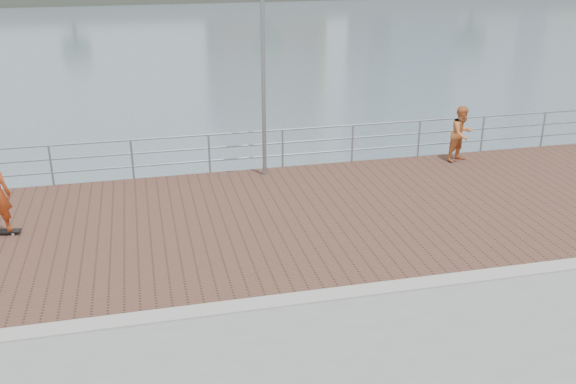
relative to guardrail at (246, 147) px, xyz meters
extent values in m
cube|color=brown|center=(0.00, -3.40, -0.68)|extent=(40.00, 6.80, 0.02)
cube|color=#B7B5AD|center=(0.00, -7.00, -0.66)|extent=(40.00, 0.40, 0.06)
cylinder|color=#8C9EA8|center=(-5.13, 0.00, -0.14)|extent=(0.06, 0.06, 1.10)
cylinder|color=#8C9EA8|center=(-3.08, 0.00, -0.14)|extent=(0.06, 0.06, 1.10)
cylinder|color=#8C9EA8|center=(-1.03, 0.00, -0.14)|extent=(0.06, 0.06, 1.10)
cylinder|color=#8C9EA8|center=(1.03, 0.00, -0.14)|extent=(0.06, 0.06, 1.10)
cylinder|color=#8C9EA8|center=(3.08, 0.00, -0.14)|extent=(0.06, 0.06, 1.10)
cylinder|color=#8C9EA8|center=(5.13, 0.00, -0.14)|extent=(0.06, 0.06, 1.10)
cylinder|color=#8C9EA8|center=(7.18, 0.00, -0.14)|extent=(0.06, 0.06, 1.10)
cylinder|color=#8C9EA8|center=(9.24, 0.00, -0.14)|extent=(0.06, 0.06, 1.10)
cylinder|color=#8C9EA8|center=(0.00, 0.00, 0.41)|extent=(39.00, 0.05, 0.05)
cylinder|color=#8C9EA8|center=(0.00, 0.00, 0.03)|extent=(39.00, 0.05, 0.05)
cylinder|color=#8C9EA8|center=(0.00, 0.00, -0.33)|extent=(39.00, 0.05, 0.05)
cylinder|color=gray|center=(0.41, -0.50, 2.09)|extent=(0.11, 0.11, 5.57)
cube|color=black|center=(-5.92, -2.88, -0.60)|extent=(0.79, 0.32, 0.03)
cylinder|color=beige|center=(-5.69, -2.98, -0.64)|extent=(0.06, 0.05, 0.06)
cylinder|color=beige|center=(-5.67, -2.85, -0.64)|extent=(0.06, 0.05, 0.06)
imported|color=#E68243|center=(6.14, -0.65, 0.14)|extent=(0.95, 0.85, 1.62)
camera|label=1|loc=(-2.76, -16.66, 5.42)|focal=40.00mm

